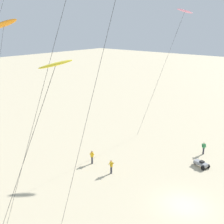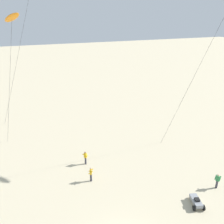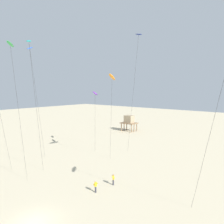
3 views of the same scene
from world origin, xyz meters
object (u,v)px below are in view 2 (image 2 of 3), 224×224
object	(u,v)px
kite_flyer_nearest	(217,181)
kite_flyer_furthest	(91,174)
kite_flyer_middle	(85,157)
kite_orange	(12,18)
beach_buggy	(196,201)

from	to	relation	value
kite_flyer_nearest	kite_flyer_furthest	xyz separation A→B (m)	(-11.72, 5.82, 0.00)
kite_flyer_middle	kite_flyer_furthest	bearing A→B (deg)	-96.11
kite_orange	kite_flyer_middle	size ratio (longest dim) A/B	10.26
kite_flyer_furthest	beach_buggy	world-z (taller)	kite_flyer_furthest
beach_buggy	kite_orange	bearing A→B (deg)	128.34
kite_flyer_furthest	beach_buggy	distance (m)	10.80
kite_flyer_middle	kite_orange	bearing A→B (deg)	130.98
kite_flyer_nearest	beach_buggy	bearing A→B (deg)	-160.24
kite_flyer_middle	beach_buggy	xyz separation A→B (m)	(7.76, -10.48, -0.46)
kite_flyer_nearest	kite_flyer_furthest	size ratio (longest dim) A/B	1.00
kite_flyer_furthest	kite_flyer_middle	bearing A→B (deg)	83.89
kite_orange	kite_flyer_furthest	distance (m)	19.27
beach_buggy	kite_flyer_furthest	bearing A→B (deg)	138.79
kite_flyer_furthest	beach_buggy	xyz separation A→B (m)	(8.12, -7.11, -0.46)
kite_orange	kite_flyer_nearest	world-z (taller)	kite_orange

